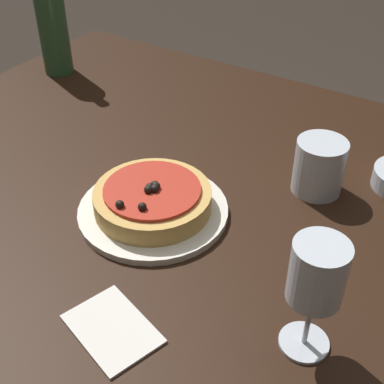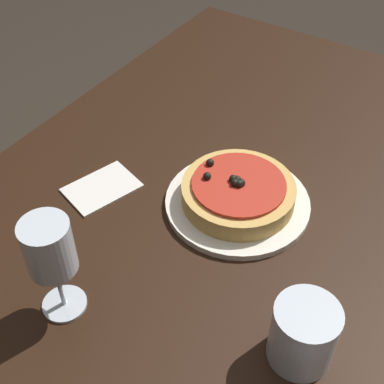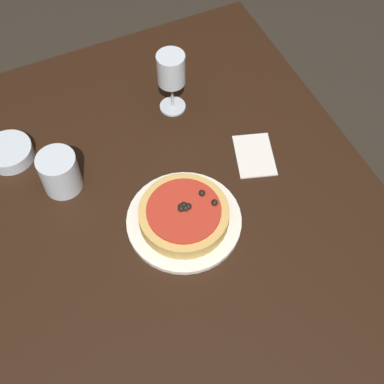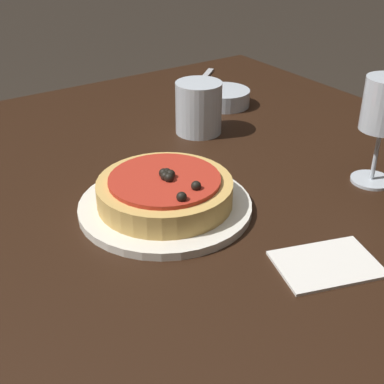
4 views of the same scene
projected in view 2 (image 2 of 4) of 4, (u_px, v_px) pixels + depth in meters
dining_table at (272, 249)px, 0.97m from camera, size 1.26×1.05×0.75m
dinner_plate at (237, 203)px, 0.92m from camera, size 0.25×0.25×0.01m
pizza at (238, 192)px, 0.90m from camera, size 0.19×0.19×0.05m
wine_glass at (50, 251)px, 0.69m from camera, size 0.07×0.07×0.17m
water_cup at (303, 334)px, 0.69m from camera, size 0.09×0.09×0.10m
paper_napkin at (102, 188)px, 0.96m from camera, size 0.14×0.12×0.00m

